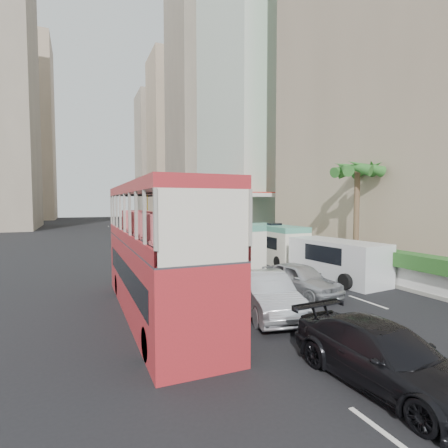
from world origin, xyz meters
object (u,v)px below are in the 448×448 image
car_black (383,385)px  palm_tree (356,218)px  car_silver_lane_a (265,314)px  double_decker_bus (157,250)px  minibus_far (274,244)px  shell_station (251,216)px  car_silver_lane_b (300,294)px  minibus_near (226,244)px  panel_van_near (337,261)px  panel_van_far (202,231)px  van_asset (191,248)px

car_black → palm_tree: palm_tree is taller
car_silver_lane_a → double_decker_bus: bearing=166.9°
minibus_far → double_decker_bus: bearing=-140.5°
car_silver_lane_a → minibus_far: 12.29m
double_decker_bus → minibus_far: size_ratio=1.79×
car_silver_lane_a → shell_station: 27.67m
car_black → minibus_far: bearing=64.4°
car_silver_lane_b → shell_station: (9.16, 22.73, 2.75)m
double_decker_bus → minibus_far: bearing=39.4°
minibus_near → palm_tree: (6.99, -5.13, 1.92)m
double_decker_bus → minibus_far: double_decker_bus is taller
car_silver_lane_a → palm_tree: 11.96m
car_silver_lane_a → panel_van_near: size_ratio=0.88×
panel_van_near → panel_van_far: (-0.06, 22.56, -0.01)m
car_black → van_asset: (3.43, 25.99, 0.00)m
panel_van_near → minibus_far: bearing=84.3°
car_silver_lane_b → car_black: car_silver_lane_b is taller
palm_tree → car_silver_lane_b: bearing=-151.8°
van_asset → minibus_far: 10.52m
panel_van_far → palm_tree: 20.88m
double_decker_bus → minibus_far: 13.56m
double_decker_bus → car_black: size_ratio=2.20×
double_decker_bus → van_asset: size_ratio=2.04×
van_asset → palm_tree: 16.28m
panel_van_far → car_silver_lane_b: bearing=-101.7°
double_decker_bus → car_silver_lane_a: 4.91m
minibus_near → shell_station: bearing=49.6°
car_silver_lane_b → panel_van_near: panel_van_near is taller
minibus_near → double_decker_bus: bearing=-133.7°
minibus_far → shell_station: 15.52m
double_decker_bus → minibus_near: size_ratio=1.67×
panel_van_far → car_black: bearing=-105.0°
double_decker_bus → car_silver_lane_a: double_decker_bus is taller
van_asset → panel_van_near: bearing=-79.4°
minibus_near → palm_tree: 8.87m
van_asset → palm_tree: palm_tree is taller
minibus_near → panel_van_far: bearing=69.8°
minibus_far → car_silver_lane_b: bearing=-113.3°
car_black → palm_tree: bearing=45.8°
car_silver_lane_b → van_asset: (0.37, 18.23, 0.00)m
car_silver_lane_a → minibus_near: minibus_near is taller
car_silver_lane_a → panel_van_far: bearing=86.8°
car_black → panel_van_near: panel_van_near is taller
car_silver_lane_b → shell_station: size_ratio=0.55×
double_decker_bus → panel_van_near: bearing=10.4°
panel_van_far → car_silver_lane_a: bearing=-107.3°
car_silver_lane_b → minibus_near: 8.98m
car_silver_lane_b → minibus_near: (-0.03, 8.86, 1.46)m
minibus_far → palm_tree: bearing=-53.6°
panel_van_near → shell_station: 21.84m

